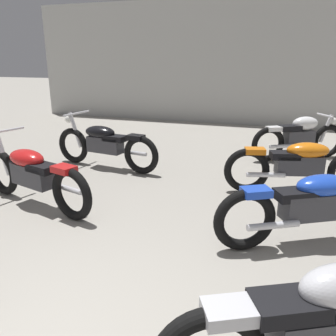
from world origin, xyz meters
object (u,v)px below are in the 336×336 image
Objects in this scene: motorcycle_right_row_0 at (323,327)px; motorcycle_right_row_3 at (300,136)px; motorcycle_left_row_2 at (105,144)px; motorcycle_left_row_1 at (32,174)px; motorcycle_right_row_1 at (314,204)px; motorcycle_right_row_2 at (300,164)px.

motorcycle_right_row_3 is (-0.02, 5.32, 0.00)m from motorcycle_right_row_0.
motorcycle_left_row_1 is at bearing -92.45° from motorcycle_left_row_2.
motorcycle_right_row_0 is 1.88m from motorcycle_right_row_1.
motorcycle_right_row_2 reaches higher than motorcycle_right_row_0.
motorcycle_left_row_1 is at bearing 152.84° from motorcycle_right_row_0.
motorcycle_right_row_3 is at bearing 89.10° from motorcycle_right_row_2.
motorcycle_right_row_1 is (0.06, 1.88, -0.01)m from motorcycle_right_row_0.
motorcycle_left_row_1 reaches higher than motorcycle_right_row_3.
motorcycle_right_row_1 is (3.48, 0.12, 0.00)m from motorcycle_left_row_1.
motorcycle_right_row_1 is at bearing 88.32° from motorcycle_right_row_0.
motorcycle_left_row_1 is 0.98× the size of motorcycle_left_row_2.
motorcycle_left_row_1 and motorcycle_left_row_2 have the same top height.
motorcycle_right_row_2 is 1.93m from motorcycle_right_row_3.
motorcycle_right_row_3 is (-0.07, 3.44, 0.01)m from motorcycle_right_row_1.
motorcycle_right_row_0 is (3.35, -3.58, 0.01)m from motorcycle_left_row_2.
motorcycle_left_row_1 reaches higher than motorcycle_right_row_0.
motorcycle_left_row_1 is 1.21× the size of motorcycle_right_row_3.
motorcycle_right_row_2 is (3.38, 1.63, 0.00)m from motorcycle_left_row_1.
motorcycle_left_row_2 is 4.91m from motorcycle_right_row_0.
motorcycle_left_row_1 is 3.49m from motorcycle_right_row_1.
motorcycle_right_row_2 reaches higher than motorcycle_right_row_3.
motorcycle_right_row_2 is at bearing 90.81° from motorcycle_right_row_0.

